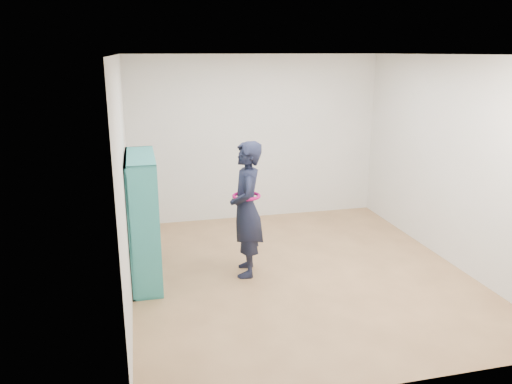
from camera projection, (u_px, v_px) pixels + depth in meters
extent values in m
plane|color=olive|center=(298.00, 272.00, 6.17)|extent=(4.50, 4.50, 0.00)
plane|color=white|center=(304.00, 55.00, 5.47)|extent=(4.50, 4.50, 0.00)
cube|color=silver|center=(124.00, 180.00, 5.37)|extent=(0.02, 4.50, 2.60)
cube|color=silver|center=(452.00, 161.00, 6.27)|extent=(0.02, 4.50, 2.60)
cube|color=silver|center=(256.00, 138.00, 7.93)|extent=(4.00, 0.02, 2.60)
cube|color=silver|center=(397.00, 237.00, 3.72)|extent=(4.00, 0.02, 2.60)
cube|color=teal|center=(145.00, 235.00, 5.28)|extent=(0.33, 0.02, 1.51)
cube|color=teal|center=(142.00, 205.00, 6.32)|extent=(0.33, 0.02, 1.51)
cube|color=teal|center=(147.00, 277.00, 6.00)|extent=(0.33, 1.13, 0.02)
cube|color=teal|center=(139.00, 156.00, 5.60)|extent=(0.33, 1.13, 0.02)
cube|color=teal|center=(130.00, 220.00, 5.77)|extent=(0.02, 1.13, 1.51)
cube|color=teal|center=(144.00, 224.00, 5.63)|extent=(0.31, 0.02, 1.46)
cube|color=teal|center=(143.00, 214.00, 5.97)|extent=(0.31, 0.02, 1.46)
cube|color=teal|center=(145.00, 248.00, 5.90)|extent=(0.31, 1.08, 0.02)
cube|color=teal|center=(143.00, 219.00, 5.80)|extent=(0.31, 1.08, 0.02)
cube|color=teal|center=(142.00, 189.00, 5.70)|extent=(0.31, 1.08, 0.02)
cube|color=beige|center=(150.00, 286.00, 5.65)|extent=(0.21, 0.13, 0.08)
cube|color=black|center=(148.00, 251.00, 5.48)|extent=(0.17, 0.15, 0.23)
cube|color=maroon|center=(146.00, 218.00, 5.38)|extent=(0.17, 0.15, 0.27)
cube|color=silver|center=(144.00, 194.00, 5.35)|extent=(0.21, 0.13, 0.05)
cube|color=navy|center=(149.00, 270.00, 5.92)|extent=(0.17, 0.15, 0.20)
cube|color=brown|center=(147.00, 241.00, 5.82)|extent=(0.17, 0.15, 0.20)
cube|color=#BFB28C|center=(145.00, 215.00, 5.79)|extent=(0.21, 0.13, 0.08)
cube|color=#26594C|center=(143.00, 177.00, 5.62)|extent=(0.17, 0.15, 0.27)
cube|color=beige|center=(148.00, 256.00, 6.26)|extent=(0.17, 0.15, 0.24)
cube|color=black|center=(146.00, 235.00, 6.23)|extent=(0.21, 0.13, 0.05)
cube|color=maroon|center=(145.00, 201.00, 6.06)|extent=(0.17, 0.15, 0.24)
cube|color=silver|center=(143.00, 173.00, 5.97)|extent=(0.17, 0.15, 0.19)
imported|color=black|center=(246.00, 209.00, 5.93)|extent=(0.49, 0.66, 1.64)
torus|color=#AA0D5C|center=(246.00, 196.00, 5.89)|extent=(0.39, 0.39, 0.04)
cube|color=silver|center=(233.00, 199.00, 5.99)|extent=(0.02, 0.09, 0.12)
cube|color=black|center=(233.00, 199.00, 5.99)|extent=(0.02, 0.08, 0.12)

